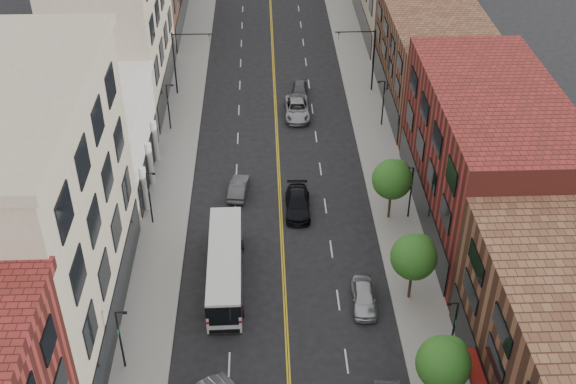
{
  "coord_description": "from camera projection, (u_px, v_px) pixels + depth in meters",
  "views": [
    {
      "loc": [
        -1.26,
        -25.48,
        37.7
      ],
      "look_at": [
        0.49,
        21.13,
        5.0
      ],
      "focal_mm": 45.0,
      "sensor_mm": 36.0,
      "label": 1
    }
  ],
  "objects": [
    {
      "name": "signal_mast_right",
      "position": [
        367.0,
        53.0,
        79.46
      ],
      "size": [
        4.49,
        0.18,
        7.2
      ],
      "color": "black",
      "rests_on": "sidewalk_right"
    },
    {
      "name": "car_lane_a",
      "position": [
        298.0,
        204.0,
        62.9
      ],
      "size": [
        2.3,
        5.36,
        1.54
      ],
      "primitive_type": "imported",
      "rotation": [
        0.0,
        0.0,
        -0.03
      ],
      "color": "black",
      "rests_on": "ground"
    },
    {
      "name": "lamp_l_3",
      "position": [
        169.0,
        104.0,
        73.22
      ],
      "size": [
        0.81,
        0.55,
        5.05
      ],
      "color": "black",
      "rests_on": "sidewalk_left"
    },
    {
      "name": "bldg_r_far_a",
      "position": [
        434.0,
        61.0,
        77.01
      ],
      "size": [
        10.0,
        20.0,
        10.0
      ],
      "primitive_type": "cube",
      "color": "#553122",
      "rests_on": "ground"
    },
    {
      "name": "bldg_l_far_a",
      "position": [
        113.0,
        19.0,
        76.12
      ],
      "size": [
        10.0,
        20.0,
        18.0
      ],
      "primitive_type": "cube",
      "color": "gray",
      "rests_on": "ground"
    },
    {
      "name": "bldg_l_white",
      "position": [
        90.0,
        143.0,
        65.08
      ],
      "size": [
        10.0,
        14.0,
        8.0
      ],
      "primitive_type": "cube",
      "color": "silver",
      "rests_on": "ground"
    },
    {
      "name": "tree_r_2",
      "position": [
        415.0,
        255.0,
        51.96
      ],
      "size": [
        3.4,
        3.4,
        5.59
      ],
      "color": "black",
      "rests_on": "sidewalk_right"
    },
    {
      "name": "car_parked_far",
      "position": [
        364.0,
        297.0,
        53.27
      ],
      "size": [
        1.94,
        4.44,
        1.49
      ],
      "primitive_type": "imported",
      "rotation": [
        0.0,
        0.0,
        -0.04
      ],
      "color": "#A7A9AE",
      "rests_on": "ground"
    },
    {
      "name": "car_lane_b",
      "position": [
        297.0,
        109.0,
        76.96
      ],
      "size": [
        2.67,
        5.77,
        1.6
      ],
      "primitive_type": "imported",
      "rotation": [
        0.0,
        0.0,
        -0.0
      ],
      "color": "gray",
      "rests_on": "ground"
    },
    {
      "name": "lamp_r_2",
      "position": [
        410.0,
        190.0,
        60.8
      ],
      "size": [
        0.81,
        0.55,
        5.05
      ],
      "color": "black",
      "rests_on": "sidewalk_right"
    },
    {
      "name": "sidewalk_left",
      "position": [
        176.0,
        154.0,
        70.82
      ],
      "size": [
        4.0,
        110.0,
        0.15
      ],
      "primitive_type": "cube",
      "color": "gray",
      "rests_on": "ground"
    },
    {
      "name": "sidewalk_right",
      "position": [
        378.0,
        150.0,
        71.43
      ],
      "size": [
        4.0,
        110.0,
        0.15
      ],
      "primitive_type": "cube",
      "color": "gray",
      "rests_on": "ground"
    },
    {
      "name": "car_lane_behind",
      "position": [
        239.0,
        188.0,
        65.02
      ],
      "size": [
        1.99,
        4.4,
        1.4
      ],
      "primitive_type": "imported",
      "rotation": [
        0.0,
        0.0,
        3.02
      ],
      "color": "#454449",
      "rests_on": "ground"
    },
    {
      "name": "car_lane_c",
      "position": [
        300.0,
        90.0,
        80.82
      ],
      "size": [
        2.05,
        4.38,
        1.45
      ],
      "primitive_type": "imported",
      "rotation": [
        0.0,
        0.0,
        -0.08
      ],
      "color": "#49494E",
      "rests_on": "ground"
    },
    {
      "name": "lamp_r_1",
      "position": [
        453.0,
        327.0,
        47.71
      ],
      "size": [
        0.81,
        0.55,
        5.05
      ],
      "color": "black",
      "rests_on": "sidewalk_right"
    },
    {
      "name": "lamp_l_1",
      "position": [
        120.0,
        337.0,
        47.03
      ],
      "size": [
        0.81,
        0.55,
        5.05
      ],
      "color": "black",
      "rests_on": "sidewalk_left"
    },
    {
      "name": "bldg_l_tanoffice",
      "position": [
        28.0,
        219.0,
        47.48
      ],
      "size": [
        10.0,
        22.0,
        18.0
      ],
      "primitive_type": "cube",
      "color": "gray",
      "rests_on": "ground"
    },
    {
      "name": "tree_r_3",
      "position": [
        393.0,
        178.0,
        60.15
      ],
      "size": [
        3.4,
        3.4,
        5.59
      ],
      "color": "black",
      "rests_on": "sidewalk_right"
    },
    {
      "name": "lamp_r_3",
      "position": [
        383.0,
        101.0,
        73.89
      ],
      "size": [
        0.81,
        0.55,
        5.05
      ],
      "color": "black",
      "rests_on": "sidewalk_right"
    },
    {
      "name": "lamp_l_2",
      "position": [
        150.0,
        195.0,
        60.13
      ],
      "size": [
        0.81,
        0.55,
        5.05
      ],
      "color": "black",
      "rests_on": "sidewalk_left"
    },
    {
      "name": "city_bus",
      "position": [
        225.0,
        265.0,
        54.81
      ],
      "size": [
        2.91,
        11.5,
        2.94
      ],
      "rotation": [
        0.0,
        0.0,
        0.02
      ],
      "color": "silver",
      "rests_on": "ground"
    },
    {
      "name": "tree_r_1",
      "position": [
        445.0,
        362.0,
        43.78
      ],
      "size": [
        3.4,
        3.4,
        5.59
      ],
      "color": "black",
      "rests_on": "sidewalk_right"
    },
    {
      "name": "bldg_r_mid",
      "position": [
        487.0,
        158.0,
        59.25
      ],
      "size": [
        10.0,
        22.0,
        12.0
      ],
      "primitive_type": "cube",
      "color": "#5A1E17",
      "rests_on": "ground"
    },
    {
      "name": "signal_mast_left",
      "position": [
        181.0,
        56.0,
        78.82
      ],
      "size": [
        4.49,
        0.18,
        7.2
      ],
      "color": "black",
      "rests_on": "sidewalk_left"
    }
  ]
}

